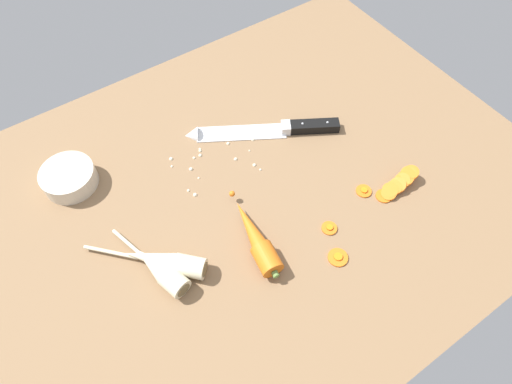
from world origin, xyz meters
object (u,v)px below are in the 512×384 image
at_px(whole_carrot, 256,238).
at_px(parsnip_front, 164,261).
at_px(carrot_slice_stray_near, 329,228).
at_px(chefs_knife, 260,130).
at_px(carrot_slice_stray_mid, 364,191).
at_px(carrot_slice_stack, 398,184).
at_px(carrot_slice_stray_far, 338,257).
at_px(parsnip_mid_left, 159,269).
at_px(prep_bowl, 69,177).

distance_m(whole_carrot, parsnip_front, 0.17).
bearing_deg(carrot_slice_stray_near, parsnip_front, 160.18).
relative_size(chefs_knife, parsnip_front, 1.70).
bearing_deg(chefs_knife, carrot_slice_stray_near, -95.65).
relative_size(carrot_slice_stray_near, carrot_slice_stray_mid, 0.95).
relative_size(chefs_knife, whole_carrot, 1.58).
distance_m(whole_carrot, carrot_slice_stack, 0.32).
bearing_deg(carrot_slice_stack, carrot_slice_stray_mid, 153.81).
height_order(carrot_slice_stray_near, carrot_slice_stray_far, same).
relative_size(parsnip_mid_left, carrot_slice_stack, 1.79).
distance_m(chefs_knife, carrot_slice_stray_far, 0.34).
bearing_deg(carrot_slice_stray_far, carrot_slice_stray_mid, 31.26).
relative_size(parsnip_front, carrot_slice_stray_mid, 5.81).
bearing_deg(whole_carrot, parsnip_mid_left, 165.21).
bearing_deg(carrot_slice_stack, carrot_slice_stray_near, 179.02).
bearing_deg(chefs_knife, carrot_slice_stray_mid, -71.11).
bearing_deg(parsnip_front, carrot_slice_stack, -13.13).
bearing_deg(whole_carrot, carrot_slice_stray_near, -21.20).
distance_m(parsnip_front, parsnip_mid_left, 0.02).
relative_size(whole_carrot, prep_bowl, 1.82).
bearing_deg(parsnip_front, prep_bowl, 105.40).
xyz_separation_m(chefs_knife, carrot_slice_stray_near, (-0.03, -0.28, -0.00)).
xyz_separation_m(parsnip_mid_left, carrot_slice_stray_far, (0.29, -0.16, -0.02)).
bearing_deg(carrot_slice_stray_near, carrot_slice_stray_mid, 13.75).
height_order(carrot_slice_stack, prep_bowl, prep_bowl).
height_order(chefs_knife, parsnip_front, parsnip_front).
relative_size(parsnip_mid_left, carrot_slice_stray_near, 6.22).
xyz_separation_m(parsnip_front, parsnip_mid_left, (-0.01, -0.01, 0.00)).
xyz_separation_m(whole_carrot, parsnip_mid_left, (-0.18, 0.05, -0.00)).
height_order(whole_carrot, carrot_slice_stray_far, whole_carrot).
height_order(chefs_knife, carrot_slice_stack, carrot_slice_stack).
bearing_deg(parsnip_mid_left, parsnip_front, 28.91).
bearing_deg(carrot_slice_stray_far, parsnip_front, 148.86).
xyz_separation_m(parsnip_mid_left, carrot_slice_stray_near, (0.31, -0.10, -0.02)).
height_order(parsnip_mid_left, carrot_slice_stray_near, parsnip_mid_left).
xyz_separation_m(carrot_slice_stray_near, carrot_slice_stray_far, (-0.03, -0.06, -0.00)).
xyz_separation_m(carrot_slice_stray_near, prep_bowl, (-0.38, 0.38, 0.02)).
bearing_deg(carrot_slice_stray_near, whole_carrot, 158.80).
height_order(whole_carrot, carrot_slice_stack, whole_carrot).
xyz_separation_m(carrot_slice_stack, carrot_slice_stray_mid, (-0.06, 0.03, -0.01)).
bearing_deg(carrot_slice_stray_far, carrot_slice_stray_near, 65.34).
relative_size(whole_carrot, parsnip_front, 1.08).
bearing_deg(carrot_slice_stray_far, chefs_knife, 80.91).
height_order(chefs_knife, carrot_slice_stray_near, chefs_knife).
distance_m(carrot_slice_stray_mid, carrot_slice_stray_far, 0.16).
xyz_separation_m(carrot_slice_stack, carrot_slice_stray_far, (-0.20, -0.05, -0.01)).
distance_m(carrot_slice_stray_near, carrot_slice_stray_mid, 0.12).
bearing_deg(carrot_slice_stray_mid, carrot_slice_stray_far, -148.74).
xyz_separation_m(carrot_slice_stray_far, prep_bowl, (-0.35, 0.44, 0.02)).
distance_m(parsnip_front, carrot_slice_stray_mid, 0.42).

